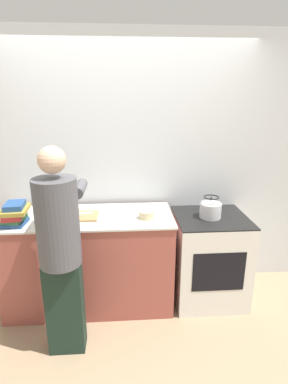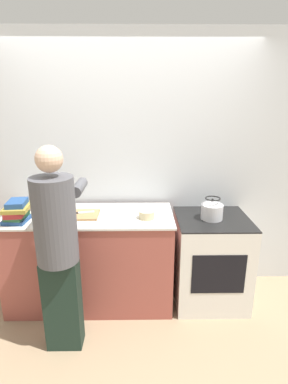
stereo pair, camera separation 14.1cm
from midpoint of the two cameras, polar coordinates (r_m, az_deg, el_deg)
ground_plane at (r=3.02m, az=-1.57°, el=-23.21°), size 12.00×12.00×0.00m
wall_back at (r=3.08m, az=-1.60°, el=4.92°), size 8.00×0.05×2.60m
counter at (r=3.04m, az=-8.73°, el=-12.45°), size 1.58×0.66×0.93m
oven at (r=3.12m, az=13.77°, el=-12.37°), size 0.69×0.65×0.88m
person at (r=2.36m, az=-14.45°, el=-9.83°), size 0.35×0.59×1.67m
cutting_board at (r=2.83m, az=-11.00°, el=-4.30°), size 0.37×0.25×0.02m
knife at (r=2.84m, az=-10.62°, el=-3.90°), size 0.24×0.09×0.01m
kettle at (r=2.89m, az=14.21°, el=-3.35°), size 0.20×0.20×0.21m
bowl_prep at (r=2.71m, az=2.04°, el=-4.34°), size 0.14×0.14×0.07m
bowl_mixing at (r=3.08m, az=-20.73°, el=-2.87°), size 0.12×0.12×0.06m
canister_jar at (r=3.05m, az=-14.87°, el=-1.56°), size 0.12×0.12×0.16m
book_stack at (r=2.82m, az=-21.77°, el=-3.43°), size 0.23×0.29×0.19m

